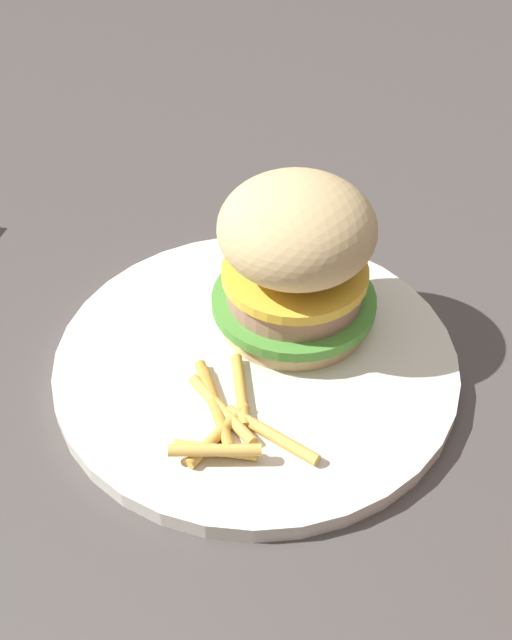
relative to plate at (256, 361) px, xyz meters
name	(u,v)px	position (x,y,z in m)	size (l,w,h in m)	color
ground_plane	(235,367)	(0.01, -0.01, -0.01)	(1.60, 1.60, 0.00)	#47423F
plate	(256,361)	(0.00, 0.00, 0.00)	(0.26, 0.26, 0.01)	silver
sandwich	(296,257)	(-0.04, -0.01, 0.06)	(0.11, 0.11, 0.11)	tan
fries_pile	(227,419)	(0.05, 0.04, 0.01)	(0.08, 0.10, 0.01)	#E5B251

